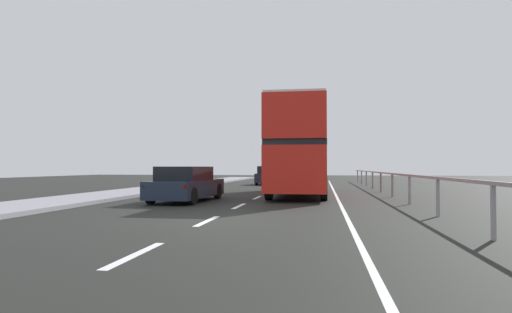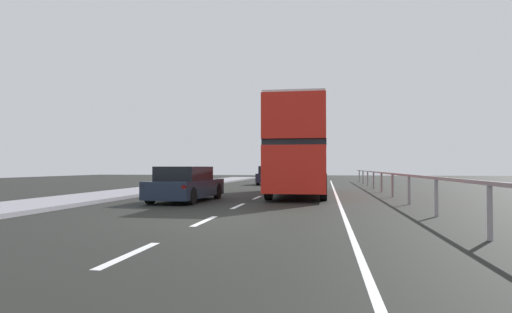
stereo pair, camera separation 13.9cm
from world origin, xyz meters
name	(u,v)px [view 1 (the left image)]	position (x,y,z in m)	size (l,w,h in m)	color
ground_plane	(213,220)	(0.00, 0.00, -0.05)	(74.61, 120.00, 0.10)	black
lane_paint_markings	(306,197)	(2.14, 8.48, 0.00)	(3.67, 46.00, 0.01)	silver
bridge_side_railing	(392,177)	(6.03, 9.00, 0.90)	(0.10, 42.00, 1.10)	gray
double_decker_bus_red	(301,148)	(1.83, 10.10, 2.31)	(2.57, 10.48, 4.32)	red
hatchback_car_near	(186,185)	(-2.49, 5.28, 0.67)	(1.99, 4.63, 1.39)	#1A2334
sedan_car_ahead	(270,176)	(-1.22, 21.95, 0.69)	(1.85, 4.10, 1.44)	#1D1E2D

